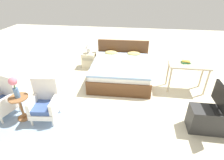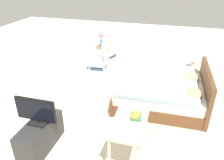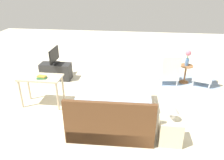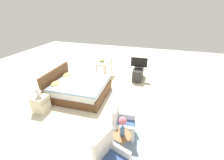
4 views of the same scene
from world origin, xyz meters
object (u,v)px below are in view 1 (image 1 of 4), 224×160
Objects in this scene: armchair_by_window_right at (45,103)px; tv_stand at (214,120)px; tv_flatscreen at (222,99)px; book_stack at (186,62)px; flower_vase at (14,85)px; table_lamp at (88,47)px; bed at (121,70)px; nightstand at (89,60)px; vanity_desk at (188,68)px; armchair_by_window_left at (3,99)px; side_table at (21,105)px.

tv_stand is at bearing 1.67° from armchair_by_window_right.
book_stack is at bearing 100.52° from tv_flatscreen.
flower_vase is 2.95m from table_lamp.
tv_flatscreen is at bearing 3.06° from flower_vase.
flower_vase is (-1.97, -2.16, 0.57)m from bed.
nightstand is at bearing 150.15° from bed.
vanity_desk is at bearing 26.51° from armchair_by_window_right.
bed is at bearing 136.91° from tv_stand.
tv_flatscreen is at bearing -38.75° from table_lamp.
tv_stand is (4.05, 0.22, -0.60)m from flower_vase.
table_lamp is 3.14m from book_stack.
armchair_by_window_left is 0.96× the size of tv_stand.
nightstand is 0.73× the size of tv_flatscreen.
nightstand is at bearing 84.38° from armchair_by_window_right.
tv_flatscreen is at bearing -81.75° from vanity_desk.
side_table is at bearing -132.48° from bed.
tv_flatscreen is (3.27, -2.63, 0.04)m from table_lamp.
book_stack is at bearing -18.56° from nightstand.
armchair_by_window_left is 1.93× the size of flower_vase.
bed reaches higher than side_table.
armchair_by_window_left reaches higher than nightstand.
vanity_desk is (1.85, -0.39, 0.36)m from bed.
armchair_by_window_right is 3.70m from book_stack.
armchair_by_window_right is 1.28× the size of tv_flatscreen.
nightstand is (0.27, 2.73, -0.12)m from armchair_by_window_right.
armchair_by_window_right is at bearing 0.15° from armchair_by_window_left.
tv_stand is 1.34× the size of tv_flatscreen.
tv_flatscreen reaches higher than side_table.
bed is at bearing -29.85° from nightstand.
side_table is at bearing -105.25° from nightstand.
flower_vase is 1.45× the size of table_lamp.
flower_vase reaches higher than side_table.
bed reaches higher than tv_stand.
nightstand is at bearing 161.44° from book_stack.
tv_flatscreen is at bearing 0.60° from tv_stand.
flower_vase is (-0.00, 0.00, 0.51)m from side_table.
table_lamp is 0.34× the size of tv_stand.
side_table reaches higher than tv_stand.
armchair_by_window_right is 2.75m from nightstand.
bed is at bearing 168.16° from vanity_desk.
tv_stand is (4.05, 0.22, -0.10)m from side_table.
flower_vase reaches higher than vanity_desk.
tv_flatscreen is at bearing 1.67° from armchair_by_window_right.
book_stack is at bearing 26.23° from flower_vase.
armchair_by_window_right is 3.57m from tv_flatscreen.
flower_vase is at bearing -167.43° from armchair_by_window_right.
tv_flatscreen reaches higher than bed.
armchair_by_window_right is 3.72m from vanity_desk.
bed is at bearing 47.52° from flower_vase.
table_lamp is 1.40× the size of book_stack.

